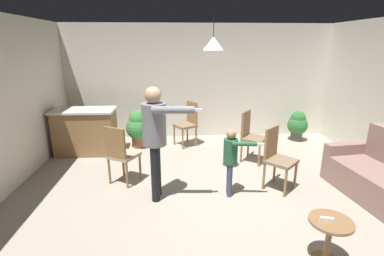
{
  "coord_description": "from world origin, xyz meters",
  "views": [
    {
      "loc": [
        -0.57,
        -3.7,
        2.25
      ],
      "look_at": [
        -0.32,
        0.49,
        1.0
      ],
      "focal_mm": 26.64,
      "sensor_mm": 36.0,
      "label": 1
    }
  ],
  "objects_px": {
    "person_adult": "(155,132)",
    "dining_chair_by_counter": "(121,153)",
    "dining_chair_centre_back": "(251,134)",
    "side_table_by_couch": "(329,237)",
    "kitchen_counter": "(86,131)",
    "dining_chair_spare": "(277,156)",
    "potted_plant_corner": "(138,127)",
    "person_child": "(231,155)",
    "spare_remote_on_table": "(327,219)",
    "dining_chair_near_wall": "(188,122)",
    "potted_plant_by_wall": "(298,124)"
  },
  "relations": [
    {
      "from": "person_adult",
      "to": "dining_chair_by_counter",
      "type": "bearing_deg",
      "value": -125.68
    },
    {
      "from": "person_adult",
      "to": "dining_chair_centre_back",
      "type": "relative_size",
      "value": 1.69
    },
    {
      "from": "side_table_by_couch",
      "to": "person_adult",
      "type": "relative_size",
      "value": 0.31
    },
    {
      "from": "kitchen_counter",
      "to": "dining_chair_spare",
      "type": "bearing_deg",
      "value": -26.59
    },
    {
      "from": "kitchen_counter",
      "to": "dining_chair_by_counter",
      "type": "height_order",
      "value": "dining_chair_by_counter"
    },
    {
      "from": "side_table_by_couch",
      "to": "dining_chair_centre_back",
      "type": "bearing_deg",
      "value": 92.12
    },
    {
      "from": "kitchen_counter",
      "to": "potted_plant_corner",
      "type": "xyz_separation_m",
      "value": [
        1.05,
        0.32,
        -0.02
      ]
    },
    {
      "from": "side_table_by_couch",
      "to": "person_child",
      "type": "distance_m",
      "value": 1.69
    },
    {
      "from": "dining_chair_centre_back",
      "to": "dining_chair_spare",
      "type": "xyz_separation_m",
      "value": [
        0.13,
        -1.12,
        0.0
      ]
    },
    {
      "from": "potted_plant_corner",
      "to": "dining_chair_by_counter",
      "type": "bearing_deg",
      "value": -92.24
    },
    {
      "from": "spare_remote_on_table",
      "to": "dining_chair_near_wall",
      "type": "bearing_deg",
      "value": 108.11
    },
    {
      "from": "kitchen_counter",
      "to": "potted_plant_by_wall",
      "type": "distance_m",
      "value": 4.82
    },
    {
      "from": "dining_chair_near_wall",
      "to": "dining_chair_centre_back",
      "type": "height_order",
      "value": "same"
    },
    {
      "from": "potted_plant_corner",
      "to": "dining_chair_centre_back",
      "type": "bearing_deg",
      "value": -22.47
    },
    {
      "from": "person_child",
      "to": "spare_remote_on_table",
      "type": "bearing_deg",
      "value": 31.63
    },
    {
      "from": "potted_plant_corner",
      "to": "potted_plant_by_wall",
      "type": "xyz_separation_m",
      "value": [
        3.74,
        0.21,
        -0.07
      ]
    },
    {
      "from": "dining_chair_near_wall",
      "to": "person_child",
      "type": "bearing_deg",
      "value": 162.32
    },
    {
      "from": "dining_chair_spare",
      "to": "dining_chair_centre_back",
      "type": "bearing_deg",
      "value": -127.58
    },
    {
      "from": "kitchen_counter",
      "to": "person_child",
      "type": "bearing_deg",
      "value": -35.57
    },
    {
      "from": "dining_chair_by_counter",
      "to": "dining_chair_spare",
      "type": "relative_size",
      "value": 1.0
    },
    {
      "from": "dining_chair_by_counter",
      "to": "person_adult",
      "type": "bearing_deg",
      "value": -10.45
    },
    {
      "from": "person_child",
      "to": "potted_plant_by_wall",
      "type": "xyz_separation_m",
      "value": [
        2.09,
        2.47,
        -0.26
      ]
    },
    {
      "from": "dining_chair_by_counter",
      "to": "dining_chair_centre_back",
      "type": "xyz_separation_m",
      "value": [
        2.36,
        0.82,
        0.0
      ]
    },
    {
      "from": "side_table_by_couch",
      "to": "person_child",
      "type": "bearing_deg",
      "value": 116.89
    },
    {
      "from": "potted_plant_by_wall",
      "to": "person_adult",
      "type": "bearing_deg",
      "value": -142.2
    },
    {
      "from": "potted_plant_corner",
      "to": "side_table_by_couch",
      "type": "bearing_deg",
      "value": -57.31
    },
    {
      "from": "kitchen_counter",
      "to": "potted_plant_by_wall",
      "type": "xyz_separation_m",
      "value": [
        4.79,
        0.54,
        -0.08
      ]
    },
    {
      "from": "potted_plant_by_wall",
      "to": "side_table_by_couch",
      "type": "bearing_deg",
      "value": -108.79
    },
    {
      "from": "dining_chair_near_wall",
      "to": "dining_chair_spare",
      "type": "bearing_deg",
      "value": -179.0
    },
    {
      "from": "dining_chair_by_counter",
      "to": "potted_plant_by_wall",
      "type": "distance_m",
      "value": 4.3
    },
    {
      "from": "kitchen_counter",
      "to": "dining_chair_near_wall",
      "type": "bearing_deg",
      "value": 9.93
    },
    {
      "from": "dining_chair_by_counter",
      "to": "dining_chair_spare",
      "type": "bearing_deg",
      "value": 22.07
    },
    {
      "from": "dining_chair_near_wall",
      "to": "potted_plant_by_wall",
      "type": "height_order",
      "value": "dining_chair_near_wall"
    },
    {
      "from": "kitchen_counter",
      "to": "potted_plant_by_wall",
      "type": "bearing_deg",
      "value": 6.4
    },
    {
      "from": "dining_chair_near_wall",
      "to": "spare_remote_on_table",
      "type": "height_order",
      "value": "dining_chair_near_wall"
    },
    {
      "from": "side_table_by_couch",
      "to": "dining_chair_by_counter",
      "type": "xyz_separation_m",
      "value": [
        -2.46,
        1.96,
        0.22
      ]
    },
    {
      "from": "kitchen_counter",
      "to": "spare_remote_on_table",
      "type": "relative_size",
      "value": 9.69
    },
    {
      "from": "person_adult",
      "to": "potted_plant_by_wall",
      "type": "xyz_separation_m",
      "value": [
        3.2,
        2.48,
        -0.65
      ]
    },
    {
      "from": "dining_chair_by_counter",
      "to": "dining_chair_near_wall",
      "type": "height_order",
      "value": "same"
    },
    {
      "from": "person_child",
      "to": "side_table_by_couch",
      "type": "bearing_deg",
      "value": 33.14
    },
    {
      "from": "side_table_by_couch",
      "to": "dining_chair_spare",
      "type": "bearing_deg",
      "value": 89.16
    },
    {
      "from": "person_adult",
      "to": "dining_chair_spare",
      "type": "distance_m",
      "value": 1.96
    },
    {
      "from": "potted_plant_by_wall",
      "to": "spare_remote_on_table",
      "type": "xyz_separation_m",
      "value": [
        -1.39,
        -3.95,
        0.14
      ]
    },
    {
      "from": "dining_chair_centre_back",
      "to": "potted_plant_by_wall",
      "type": "distance_m",
      "value": 1.86
    },
    {
      "from": "kitchen_counter",
      "to": "person_child",
      "type": "relative_size",
      "value": 1.2
    },
    {
      "from": "dining_chair_centre_back",
      "to": "dining_chair_spare",
      "type": "height_order",
      "value": "same"
    },
    {
      "from": "person_adult",
      "to": "potted_plant_corner",
      "type": "xyz_separation_m",
      "value": [
        -0.54,
        2.27,
        -0.59
      ]
    },
    {
      "from": "dining_chair_near_wall",
      "to": "dining_chair_centre_back",
      "type": "distance_m",
      "value": 1.55
    },
    {
      "from": "kitchen_counter",
      "to": "dining_chair_centre_back",
      "type": "distance_m",
      "value": 3.4
    },
    {
      "from": "dining_chair_by_counter",
      "to": "dining_chair_near_wall",
      "type": "xyz_separation_m",
      "value": [
        1.18,
        1.82,
        0.0
      ]
    }
  ]
}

